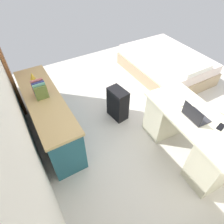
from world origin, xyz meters
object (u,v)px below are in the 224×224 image
cell_phone_near_laptop (220,127)px  figurine_small (32,76)px  bed (166,64)px  desk (189,134)px  laptop (195,115)px  computer_mouse (183,104)px  credenza (49,117)px  suitcase_black (118,104)px

cell_phone_near_laptop → figurine_small: size_ratio=1.24×
figurine_small → cell_phone_near_laptop: bearing=-141.8°
bed → figurine_small: figurine_small is taller
desk → laptop: laptop is taller
laptop → computer_mouse: (0.26, -0.06, -0.03)m
laptop → figurine_small: 2.45m
credenza → figurine_small: (0.54, 0.00, 0.44)m
desk → figurine_small: bearing=40.1°
computer_mouse → laptop: bearing=171.0°
desk → bed: bearing=-33.9°
desk → credenza: credenza is taller
laptop → figurine_small: (1.90, 1.55, 0.03)m
laptop → cell_phone_near_laptop: bearing=-149.7°
figurine_small → desk: bearing=-139.9°
suitcase_black → cell_phone_near_laptop: (-1.44, -0.58, 0.45)m
laptop → computer_mouse: 0.27m
bed → suitcase_black: 1.79m
suitcase_black → computer_mouse: computer_mouse is taller
laptop → figurine_small: size_ratio=2.96×
credenza → suitcase_black: (-0.20, -1.13, -0.09)m
credenza → cell_phone_near_laptop: 2.39m
bed → credenza: bearing=98.8°
laptop → cell_phone_near_laptop: (-0.28, -0.16, -0.04)m
desk → cell_phone_near_laptop: size_ratio=10.92×
computer_mouse → figurine_small: 2.30m
desk → bed: 2.17m
figurine_small → suitcase_black: bearing=-123.1°
credenza → figurine_small: figurine_small is taller
bed → cell_phone_near_laptop: bearing=152.1°
credenza → bed: 2.84m
laptop → cell_phone_near_laptop: laptop is taller
credenza → figurine_small: bearing=0.2°
credenza → bed: size_ratio=0.94×
desk → figurine_small: figurine_small is taller
credenza → suitcase_black: 1.15m
credenza → laptop: 2.10m
computer_mouse → cell_phone_near_laptop: bearing=-164.9°
cell_phone_near_laptop → figurine_small: (2.17, 1.71, 0.08)m
laptop → computer_mouse: laptop is taller
credenza → computer_mouse: 1.98m
credenza → bed: (0.43, -2.81, -0.14)m
computer_mouse → cell_phone_near_laptop: 0.54m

